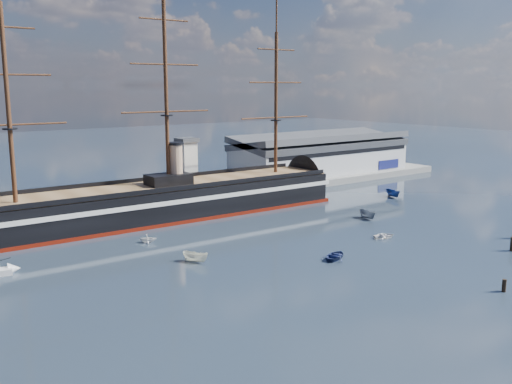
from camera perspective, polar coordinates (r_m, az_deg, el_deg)
ground at (r=124.22m, az=-0.26°, el=-3.58°), size 600.00×600.00×0.00m
quay at (r=158.78m, az=-5.16°, el=-0.49°), size 180.00×18.00×2.00m
warehouse at (r=189.87m, az=6.54°, el=3.75°), size 63.00×21.00×11.60m
quay_tower at (r=151.07m, az=-6.87°, el=2.66°), size 5.00×5.00×15.00m
warship at (r=133.05m, az=-10.09°, el=-1.01°), size 113.07×18.45×53.94m
motorboat_a at (r=101.10m, az=-6.06°, el=-6.99°), size 6.17×4.59×2.34m
motorboat_b at (r=103.55m, az=7.96°, el=-6.61°), size 2.62×3.72×1.61m
motorboat_c at (r=134.81m, az=11.08°, el=-2.65°), size 6.51×3.15×2.50m
motorboat_d at (r=114.65m, az=-10.76°, el=-4.99°), size 4.64×5.61×1.91m
motorboat_e at (r=118.90m, az=12.71°, el=-4.50°), size 1.95×3.06×1.33m
motorboat_f at (r=162.18m, az=13.54°, el=-0.51°), size 7.14×4.11×2.69m
piling_near_mid at (r=94.40m, az=23.52°, el=-9.14°), size 0.64×0.64×2.67m
piling_near_right at (r=117.29m, az=24.17°, el=-5.40°), size 0.64×0.64×3.35m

